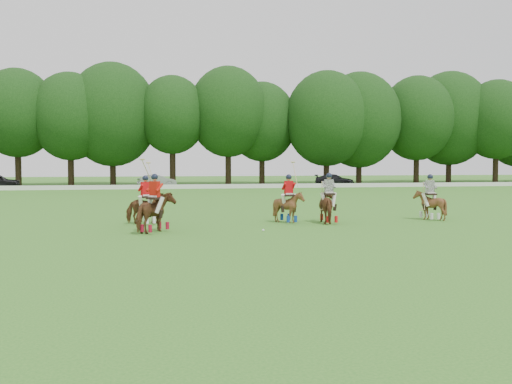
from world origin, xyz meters
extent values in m
plane|color=#2C6C1F|center=(0.00, 0.00, 0.00)|extent=(180.00, 180.00, 0.00)
cylinder|color=black|center=(-17.43, 48.92, 2.49)|extent=(0.70, 0.70, 4.98)
ellipsoid|color=black|center=(-17.43, 48.92, 8.28)|extent=(8.80, 8.80, 10.12)
cylinder|color=black|center=(-11.63, 48.49, 2.32)|extent=(0.70, 0.70, 4.64)
ellipsoid|color=black|center=(-11.63, 48.49, 7.95)|extent=(8.80, 8.80, 10.13)
cylinder|color=black|center=(-6.99, 49.52, 2.16)|extent=(0.70, 0.70, 4.31)
ellipsoid|color=black|center=(-6.99, 49.52, 8.31)|extent=(10.67, 10.67, 12.27)
cylinder|color=black|center=(-0.04, 48.00, 2.62)|extent=(0.70, 0.70, 5.24)
ellipsoid|color=black|center=(-0.04, 48.00, 8.26)|extent=(8.06, 8.06, 9.26)
cylinder|color=black|center=(6.63, 48.24, 2.59)|extent=(0.70, 0.70, 5.19)
ellipsoid|color=black|center=(6.63, 48.24, 8.75)|extent=(9.50, 9.50, 10.92)
cylinder|color=black|center=(11.06, 49.62, 2.24)|extent=(0.70, 0.70, 4.48)
ellipsoid|color=black|center=(11.06, 49.62, 7.71)|extent=(8.60, 8.60, 9.89)
cylinder|color=black|center=(18.54, 46.82, 2.11)|extent=(0.70, 0.70, 4.21)
ellipsoid|color=black|center=(18.54, 46.82, 8.00)|extent=(10.11, 10.11, 11.63)
cylinder|color=black|center=(23.25, 48.17, 2.03)|extent=(0.70, 0.70, 4.07)
ellipsoid|color=black|center=(23.25, 48.17, 7.99)|extent=(10.46, 10.46, 12.03)
cylinder|color=black|center=(31.16, 48.38, 2.40)|extent=(0.70, 0.70, 4.79)
ellipsoid|color=black|center=(31.16, 48.38, 8.35)|extent=(9.47, 9.47, 10.89)
cylinder|color=black|center=(36.59, 49.92, 2.22)|extent=(0.70, 0.70, 4.44)
ellipsoid|color=black|center=(36.59, 49.92, 8.51)|extent=(10.84, 10.84, 12.47)
cylinder|color=black|center=(41.42, 46.74, 2.43)|extent=(0.70, 0.70, 4.86)
ellipsoid|color=black|center=(41.42, 46.74, 8.21)|extent=(8.94, 8.94, 10.28)
cube|color=white|center=(0.00, 38.00, 0.22)|extent=(120.00, 0.10, 0.44)
imported|color=#9B9CA0|center=(-1.99, 42.50, 0.66)|extent=(4.26, 2.35, 1.33)
imported|color=black|center=(18.13, 42.50, 0.65)|extent=(4.86, 3.31, 1.31)
imported|color=#522916|center=(-2.80, 2.04, 0.76)|extent=(1.74, 1.94, 1.53)
cube|color=black|center=(-2.80, 2.04, 1.32)|extent=(0.69, 0.71, 0.08)
cylinder|color=tan|center=(-3.04, 2.22, 2.24)|extent=(0.48, 0.64, 1.08)
imported|color=#522916|center=(-3.15, 5.07, 0.69)|extent=(1.72, 1.62, 1.38)
cube|color=black|center=(-3.15, 5.07, 1.20)|extent=(0.63, 0.69, 0.08)
cylinder|color=tan|center=(-2.88, 5.19, 2.12)|extent=(0.33, 0.72, 1.08)
imported|color=#522916|center=(3.08, 4.49, 0.71)|extent=(1.19, 1.32, 1.42)
cube|color=black|center=(3.08, 4.49, 1.23)|extent=(0.46, 0.58, 0.08)
cylinder|color=tan|center=(3.38, 4.50, 2.15)|extent=(0.06, 0.77, 1.08)
imported|color=#522916|center=(4.80, 4.07, 0.74)|extent=(0.89, 1.80, 1.49)
cube|color=black|center=(4.80, 4.07, 1.29)|extent=(0.47, 0.58, 0.08)
cylinder|color=tan|center=(4.50, 4.09, 1.21)|extent=(0.04, 0.21, 1.29)
imported|color=#522916|center=(9.85, 4.48, 0.70)|extent=(1.14, 1.28, 1.39)
cube|color=black|center=(9.85, 4.48, 1.21)|extent=(0.45, 0.56, 0.08)
cylinder|color=tan|center=(9.55, 4.48, 1.13)|extent=(0.03, 0.21, 1.29)
sphere|color=white|center=(1.34, 1.61, 0.04)|extent=(0.09, 0.09, 0.09)
camera|label=1|loc=(-3.11, -19.97, 2.69)|focal=40.00mm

